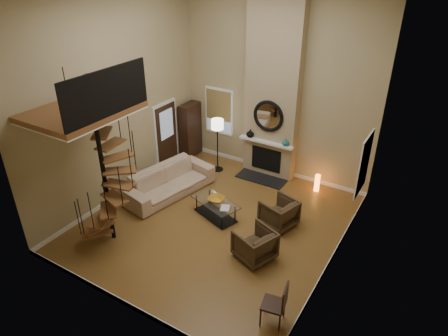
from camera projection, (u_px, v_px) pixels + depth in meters
The scene contains 32 objects.
ground at pixel (216, 222), 10.35m from camera, with size 6.00×6.50×0.01m, color olive.
back_wall at pixel (276, 85), 11.46m from camera, with size 6.00×0.02×5.50m, color tan.
front_wall at pixel (108, 187), 6.59m from camera, with size 6.00×0.02×5.50m, color tan.
left_wall at pixel (117, 100), 10.40m from camera, with size 0.02×6.50×5.50m, color tan.
right_wall at pixel (348, 154), 7.66m from camera, with size 0.02×6.50×5.50m, color tan.
baseboard_back at pixel (271, 168), 12.75m from camera, with size 6.00×0.02×0.12m, color white.
baseboard_front at pixel (128, 304), 7.89m from camera, with size 6.00×0.02×0.12m, color white.
baseboard_left at pixel (129, 188), 11.68m from camera, with size 0.02×6.50×0.12m, color white.
baseboard_right at pixel (329, 262), 8.96m from camera, with size 0.02×6.50×0.12m, color white.
chimney_breast at pixel (273, 87), 11.32m from camera, with size 1.60×0.38×5.50m, color tan.
hearth at pixel (261, 179), 12.26m from camera, with size 1.50×0.60×0.04m, color black.
firebox at pixel (266, 159), 12.23m from camera, with size 0.95×0.02×0.72m, color black.
mantel at pixel (266, 142), 11.88m from camera, with size 1.70×0.18×0.06m, color white.
mirror_frame at pixel (268, 116), 11.54m from camera, with size 0.94×0.94×0.10m, color black.
mirror_disc at pixel (268, 116), 11.55m from camera, with size 0.80×0.80×0.01m, color white.
vase_left at pixel (250, 133), 12.09m from camera, with size 0.24×0.24×0.25m, color black.
vase_right at pixel (286, 142), 11.57m from camera, with size 0.20×0.20×0.21m, color #1A5C56.
window_back at pixel (219, 111), 12.85m from camera, with size 1.02×0.06×1.52m.
window_right at pixel (364, 163), 9.71m from camera, with size 0.06×1.02×1.52m.
entry_door at pixel (166, 136), 12.54m from camera, with size 0.10×1.05×2.16m.
loft at pixel (85, 110), 8.38m from camera, with size 1.70×2.20×1.09m.
spiral_stair at pixel (104, 173), 8.96m from camera, with size 1.47×1.47×4.06m.
hutch at pixel (190, 129), 13.23m from camera, with size 0.37×0.78×1.75m, color black.
sofa at pixel (169, 181), 11.40m from camera, with size 2.68×1.05×0.78m, color tan.
armchair_near at pixel (281, 214), 10.06m from camera, with size 0.77×0.80×0.73m, color #43311F.
armchair_far at pixel (257, 246), 8.97m from camera, with size 0.78×0.81×0.73m, color #43311F.
coffee_table at pixel (215, 207), 10.45m from camera, with size 1.43×1.03×0.47m.
bowl at pixel (216, 199), 10.38m from camera, with size 0.42×0.42×0.10m, color gold.
book at pixel (224, 208), 10.09m from camera, with size 0.22×0.30×0.03m, color gray.
floor_lamp at pixel (217, 128), 12.13m from camera, with size 0.37×0.37×1.70m.
accent_lamp at pixel (317, 183), 11.58m from camera, with size 0.15×0.15×0.53m, color orange.
side_chair at pixel (278, 302), 7.33m from camera, with size 0.49×0.47×0.92m.
Camera 1 is at (4.55, -7.08, 6.19)m, focal length 32.35 mm.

